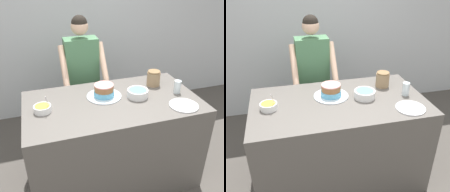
% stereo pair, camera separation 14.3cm
% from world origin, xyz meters
% --- Properties ---
extents(wall_back, '(10.00, 0.05, 2.60)m').
position_xyz_m(wall_back, '(0.00, 2.06, 1.30)').
color(wall_back, silver).
rests_on(wall_back, ground_plane).
extents(counter, '(1.67, 0.92, 0.95)m').
position_xyz_m(counter, '(0.00, 0.46, 0.47)').
color(counter, '#5B5651').
rests_on(counter, ground_plane).
extents(person_baker, '(0.52, 0.45, 1.62)m').
position_xyz_m(person_baker, '(-0.14, 1.23, 0.98)').
color(person_baker, '#2D2D38').
rests_on(person_baker, ground_plane).
extents(cake, '(0.34, 0.34, 0.13)m').
position_xyz_m(cake, '(-0.06, 0.57, 1.00)').
color(cake, silver).
rests_on(cake, counter).
extents(frosting_bowl_blue, '(0.20, 0.20, 0.08)m').
position_xyz_m(frosting_bowl_blue, '(0.26, 0.46, 0.99)').
color(frosting_bowl_blue, white).
rests_on(frosting_bowl_blue, counter).
extents(frosting_bowl_orange, '(0.15, 0.15, 0.18)m').
position_xyz_m(frosting_bowl_orange, '(-0.65, 0.46, 0.98)').
color(frosting_bowl_orange, white).
rests_on(frosting_bowl_orange, counter).
extents(drinking_glass, '(0.07, 0.07, 0.13)m').
position_xyz_m(drinking_glass, '(0.67, 0.42, 1.01)').
color(drinking_glass, silver).
rests_on(drinking_glass, counter).
extents(ceramic_plate, '(0.27, 0.27, 0.01)m').
position_xyz_m(ceramic_plate, '(0.59, 0.17, 0.95)').
color(ceramic_plate, silver).
rests_on(ceramic_plate, counter).
extents(stoneware_jar, '(0.14, 0.14, 0.16)m').
position_xyz_m(stoneware_jar, '(0.52, 0.66, 1.03)').
color(stoneware_jar, '#9E7F5B').
rests_on(stoneware_jar, counter).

